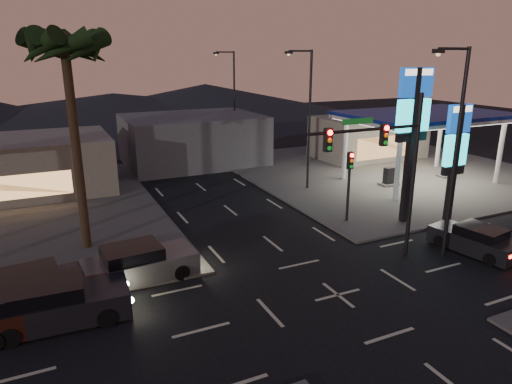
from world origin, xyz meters
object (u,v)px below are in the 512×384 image
traffic_signal_mast (387,156)px  car_lane_b_front (139,264)px  pylon_sign_short (456,146)px  car_lane_a_mid (39,307)px  pylon_sign_tall (413,116)px  suv_station (475,240)px  gas_station (425,118)px  car_lane_b_mid (37,286)px  car_lane_a_front (57,304)px

traffic_signal_mast → car_lane_b_front: (-10.99, 2.94, -4.47)m
pylon_sign_short → car_lane_a_mid: size_ratio=1.35×
pylon_sign_tall → car_lane_a_mid: bearing=-172.3°
car_lane_a_mid → suv_station: car_lane_a_mid is taller
traffic_signal_mast → car_lane_b_front: bearing=165.0°
pylon_sign_short → gas_station: bearing=56.3°
pylon_sign_tall → car_lane_a_mid: 20.73m
car_lane_a_mid → pylon_sign_short: bearing=4.3°
pylon_sign_short → car_lane_b_mid: size_ratio=1.54×
suv_station → traffic_signal_mast: bearing=165.3°
car_lane_a_mid → car_lane_b_mid: size_ratio=1.14×
pylon_sign_short → car_lane_b_mid: 22.71m
car_lane_b_mid → suv_station: car_lane_b_mid is taller
gas_station → suv_station: gas_station is taller
car_lane_a_mid → car_lane_b_front: (4.04, 2.11, -0.02)m
pylon_sign_short → traffic_signal_mast: traffic_signal_mast is taller
car_lane_a_front → car_lane_b_mid: (-0.67, 2.06, -0.11)m
car_lane_a_front → car_lane_b_front: (3.46, 2.15, -0.02)m
pylon_sign_tall → traffic_signal_mast: pylon_sign_tall is taller
gas_station → car_lane_b_mid: size_ratio=2.68×
pylon_sign_short → car_lane_a_front: 22.10m
pylon_sign_tall → car_lane_a_front: 20.17m
pylon_sign_tall → car_lane_b_front: (-15.73, -0.57, -5.63)m
gas_station → traffic_signal_mast: traffic_signal_mast is taller
pylon_sign_tall → suv_station: bearing=-86.5°
car_lane_a_mid → car_lane_b_front: 4.56m
pylon_sign_tall → pylon_sign_short: size_ratio=1.29×
suv_station → car_lane_a_front: bearing=173.8°
suv_station → pylon_sign_tall: bearing=93.5°
pylon_sign_tall → suv_station: size_ratio=2.00×
car_lane_a_front → pylon_sign_short: bearing=4.5°
gas_station → traffic_signal_mast: 15.82m
gas_station → car_lane_b_mid: gas_station is taller
traffic_signal_mast → car_lane_a_front: bearing=176.9°
pylon_sign_tall → suv_station: (0.29, -4.83, -5.73)m
gas_station → traffic_signal_mast: size_ratio=1.53×
pylon_sign_short → traffic_signal_mast: 7.69m
gas_station → pylon_sign_tall: 10.01m
car_lane_a_front → car_lane_a_mid: bearing=175.9°
traffic_signal_mast → car_lane_a_mid: traffic_signal_mast is taller
car_lane_a_front → car_lane_b_front: car_lane_a_front is taller
gas_station → car_lane_b_front: bearing=-163.1°
car_lane_a_front → car_lane_b_front: size_ratio=1.02×
pylon_sign_tall → car_lane_b_front: 16.72m
traffic_signal_mast → gas_station: bearing=39.3°
traffic_signal_mast → car_lane_a_mid: bearing=176.8°
traffic_signal_mast → car_lane_a_front: 15.13m
car_lane_b_front → suv_station: car_lane_b_front is taller
gas_station → car_lane_a_mid: size_ratio=2.36×
car_lane_b_front → suv_station: bearing=-14.9°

